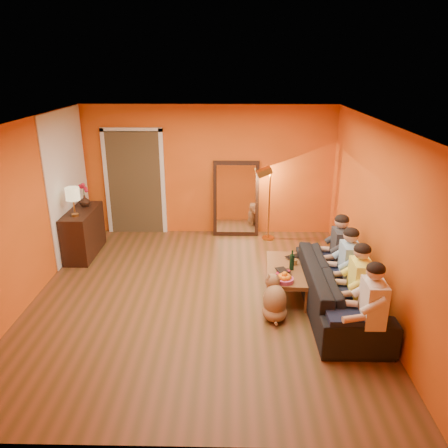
{
  "coord_description": "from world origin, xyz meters",
  "views": [
    {
      "loc": [
        0.48,
        -5.81,
        3.34
      ],
      "look_at": [
        0.35,
        0.5,
        1.0
      ],
      "focal_mm": 35.0,
      "sensor_mm": 36.0,
      "label": 1
    }
  ],
  "objects_px": {
    "table_lamp": "(74,202)",
    "mirror_frame": "(236,199)",
    "person_far_right": "(340,253)",
    "vase": "(85,201)",
    "person_far_left": "(372,310)",
    "person_mid_left": "(359,287)",
    "dog": "(275,297)",
    "person_mid_right": "(349,269)",
    "wine_bottle": "(292,260)",
    "sofa": "(340,289)",
    "coffee_table": "(287,280)",
    "sideboard": "(84,233)",
    "floor_lamp": "(269,205)",
    "tumbler": "(295,262)",
    "laptop": "(296,258)"
  },
  "relations": [
    {
      "from": "table_lamp",
      "to": "sideboard",
      "type": "bearing_deg",
      "value": 90.0
    },
    {
      "from": "coffee_table",
      "to": "wine_bottle",
      "type": "distance_m",
      "value": 0.37
    },
    {
      "from": "sofa",
      "to": "person_mid_right",
      "type": "relative_size",
      "value": 1.94
    },
    {
      "from": "vase",
      "to": "coffee_table",
      "type": "bearing_deg",
      "value": -24.58
    },
    {
      "from": "floor_lamp",
      "to": "tumbler",
      "type": "distance_m",
      "value": 2.09
    },
    {
      "from": "person_mid_left",
      "to": "sofa",
      "type": "bearing_deg",
      "value": 106.11
    },
    {
      "from": "table_lamp",
      "to": "vase",
      "type": "bearing_deg",
      "value": 90.0
    },
    {
      "from": "mirror_frame",
      "to": "sofa",
      "type": "xyz_separation_m",
      "value": [
        1.45,
        -2.96,
        -0.41
      ]
    },
    {
      "from": "dog",
      "to": "person_mid_right",
      "type": "distance_m",
      "value": 1.14
    },
    {
      "from": "person_mid_left",
      "to": "vase",
      "type": "height_order",
      "value": "person_mid_left"
    },
    {
      "from": "person_far_left",
      "to": "table_lamp",
      "type": "bearing_deg",
      "value": 149.48
    },
    {
      "from": "table_lamp",
      "to": "coffee_table",
      "type": "distance_m",
      "value": 3.83
    },
    {
      "from": "person_far_right",
      "to": "laptop",
      "type": "relative_size",
      "value": 3.85
    },
    {
      "from": "person_mid_right",
      "to": "tumbler",
      "type": "bearing_deg",
      "value": 143.09
    },
    {
      "from": "wine_bottle",
      "to": "vase",
      "type": "distance_m",
      "value": 4.0
    },
    {
      "from": "person_far_right",
      "to": "table_lamp",
      "type": "bearing_deg",
      "value": 168.03
    },
    {
      "from": "floor_lamp",
      "to": "laptop",
      "type": "distance_m",
      "value": 1.88
    },
    {
      "from": "dog",
      "to": "laptop",
      "type": "xyz_separation_m",
      "value": [
        0.43,
        1.05,
        0.12
      ]
    },
    {
      "from": "coffee_table",
      "to": "tumbler",
      "type": "relative_size",
      "value": 13.17
    },
    {
      "from": "sideboard",
      "to": "person_far_left",
      "type": "height_order",
      "value": "person_far_left"
    },
    {
      "from": "person_far_right",
      "to": "mirror_frame",
      "type": "bearing_deg",
      "value": 124.42
    },
    {
      "from": "sideboard",
      "to": "vase",
      "type": "relative_size",
      "value": 5.78
    },
    {
      "from": "floor_lamp",
      "to": "laptop",
      "type": "xyz_separation_m",
      "value": [
        0.3,
        -1.83,
        -0.29
      ]
    },
    {
      "from": "vase",
      "to": "table_lamp",
      "type": "bearing_deg",
      "value": -90.0
    },
    {
      "from": "vase",
      "to": "sofa",
      "type": "bearing_deg",
      "value": -26.63
    },
    {
      "from": "wine_bottle",
      "to": "mirror_frame",
      "type": "bearing_deg",
      "value": 108.15
    },
    {
      "from": "mirror_frame",
      "to": "coffee_table",
      "type": "xyz_separation_m",
      "value": [
        0.77,
        -2.46,
        -0.55
      ]
    },
    {
      "from": "sideboard",
      "to": "floor_lamp",
      "type": "bearing_deg",
      "value": 13.09
    },
    {
      "from": "person_far_right",
      "to": "wine_bottle",
      "type": "distance_m",
      "value": 0.78
    },
    {
      "from": "coffee_table",
      "to": "tumbler",
      "type": "distance_m",
      "value": 0.3
    },
    {
      "from": "sofa",
      "to": "person_mid_left",
      "type": "bearing_deg",
      "value": -163.89
    },
    {
      "from": "person_far_left",
      "to": "tumbler",
      "type": "relative_size",
      "value": 13.17
    },
    {
      "from": "table_lamp",
      "to": "mirror_frame",
      "type": "bearing_deg",
      "value": 26.32
    },
    {
      "from": "person_far_right",
      "to": "coffee_table",
      "type": "bearing_deg",
      "value": -169.21
    },
    {
      "from": "table_lamp",
      "to": "person_far_right",
      "type": "xyz_separation_m",
      "value": [
        4.37,
        -0.93,
        -0.49
      ]
    },
    {
      "from": "table_lamp",
      "to": "person_mid_right",
      "type": "height_order",
      "value": "table_lamp"
    },
    {
      "from": "person_far_right",
      "to": "vase",
      "type": "height_order",
      "value": "person_far_right"
    },
    {
      "from": "floor_lamp",
      "to": "wine_bottle",
      "type": "bearing_deg",
      "value": -94.84
    },
    {
      "from": "person_far_left",
      "to": "vase",
      "type": "height_order",
      "value": "person_far_left"
    },
    {
      "from": "coffee_table",
      "to": "dog",
      "type": "distance_m",
      "value": 0.75
    },
    {
      "from": "mirror_frame",
      "to": "wine_bottle",
      "type": "relative_size",
      "value": 4.9
    },
    {
      "from": "person_far_left",
      "to": "person_mid_left",
      "type": "relative_size",
      "value": 1.0
    },
    {
      "from": "tumbler",
      "to": "sideboard",
      "type": "bearing_deg",
      "value": 161.11
    },
    {
      "from": "sofa",
      "to": "vase",
      "type": "height_order",
      "value": "vase"
    },
    {
      "from": "sideboard",
      "to": "sofa",
      "type": "height_order",
      "value": "sideboard"
    },
    {
      "from": "person_mid_left",
      "to": "laptop",
      "type": "bearing_deg",
      "value": 115.82
    },
    {
      "from": "table_lamp",
      "to": "wine_bottle",
      "type": "bearing_deg",
      "value": -17.37
    },
    {
      "from": "table_lamp",
      "to": "person_mid_left",
      "type": "xyz_separation_m",
      "value": [
        4.37,
        -2.03,
        -0.49
      ]
    },
    {
      "from": "person_mid_left",
      "to": "vase",
      "type": "relative_size",
      "value": 5.97
    },
    {
      "from": "coffee_table",
      "to": "laptop",
      "type": "bearing_deg",
      "value": 66.45
    }
  ]
}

